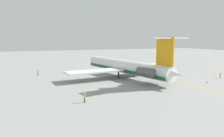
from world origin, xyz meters
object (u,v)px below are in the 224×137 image
(safety_cone_nose, at_px, (120,66))
(ground_crew_near_tail, at_px, (220,75))
(ground_crew_near_nose, at_px, (38,72))
(ground_crew_portside, at_px, (84,96))
(main_jetliner, at_px, (127,67))
(safety_cone_wingtip, at_px, (207,82))

(safety_cone_nose, bearing_deg, ground_crew_near_tail, -155.04)
(ground_crew_near_nose, height_order, ground_crew_near_tail, ground_crew_near_nose)
(ground_crew_portside, bearing_deg, main_jetliner, -176.71)
(ground_crew_portside, bearing_deg, safety_cone_wingtip, 143.43)
(ground_crew_near_nose, bearing_deg, ground_crew_near_tail, -58.81)
(ground_crew_near_nose, distance_m, safety_cone_wingtip, 48.76)
(ground_crew_near_nose, height_order, safety_cone_nose, ground_crew_near_nose)
(ground_crew_near_tail, bearing_deg, safety_cone_wingtip, 36.61)
(ground_crew_portside, bearing_deg, ground_crew_near_nose, -122.31)
(main_jetliner, height_order, safety_cone_nose, main_jetliner)
(main_jetliner, relative_size, ground_crew_near_tail, 23.81)
(safety_cone_wingtip, bearing_deg, ground_crew_near_tail, -67.25)
(main_jetliner, relative_size, safety_cone_nose, 73.34)
(ground_crew_near_tail, relative_size, ground_crew_portside, 0.93)
(main_jetliner, relative_size, ground_crew_portside, 22.20)
(safety_cone_wingtip, bearing_deg, ground_crew_near_nose, 56.02)
(safety_cone_nose, bearing_deg, safety_cone_wingtip, -168.94)
(ground_crew_near_tail, height_order, safety_cone_nose, ground_crew_near_tail)
(main_jetliner, xyz_separation_m, ground_crew_near_nose, (12.43, 24.37, -2.10))
(main_jetliner, distance_m, ground_crew_portside, 26.30)
(ground_crew_portside, height_order, safety_cone_nose, ground_crew_portside)
(main_jetliner, bearing_deg, safety_cone_wingtip, -145.26)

